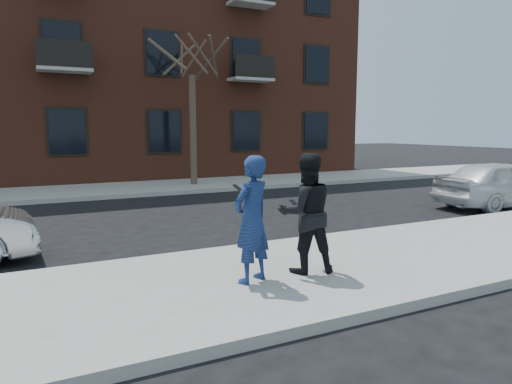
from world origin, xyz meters
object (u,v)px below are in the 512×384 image
street_tree (191,43)px  white_car (501,184)px  man_hoodie (252,219)px  man_peacoat (306,213)px

street_tree → white_car: size_ratio=1.64×
street_tree → man_hoodie: street_tree is taller
street_tree → man_peacoat: 12.38m
man_peacoat → man_hoodie: bearing=17.3°
man_hoodie → white_car: bearing=172.9°
white_car → man_hoodie: man_hoodie is taller
man_hoodie → man_peacoat: (0.94, 0.05, 0.00)m
street_tree → man_peacoat: bearing=-100.3°
man_hoodie → man_peacoat: size_ratio=1.00×
street_tree → white_car: street_tree is taller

